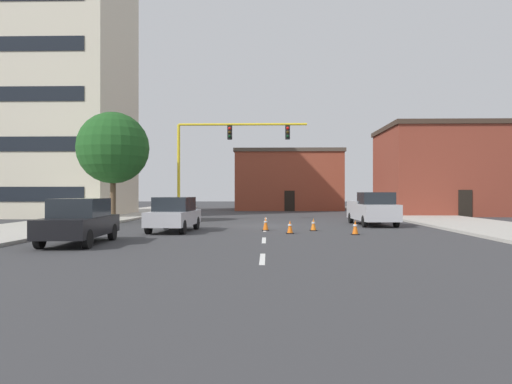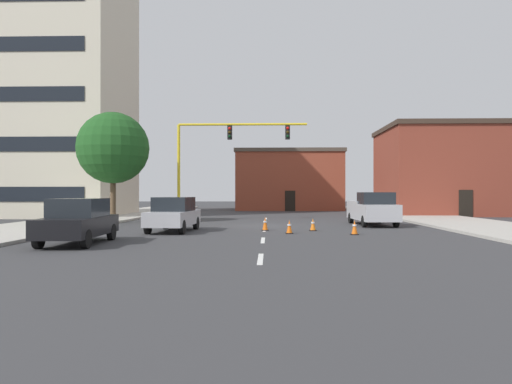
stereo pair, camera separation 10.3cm
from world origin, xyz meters
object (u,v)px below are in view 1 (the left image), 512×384
Objects in this scene: sedan_silver_near_left at (174,214)px; traffic_cone_roadside_b at (313,225)px; traffic_signal_gantry at (197,188)px; traffic_cone_roadside_d at (266,224)px; traffic_cone_roadside_a at (290,227)px; pickup_truck_silver at (372,209)px; tree_left_near at (113,148)px; sedan_black_mid_left at (79,221)px; traffic_cone_roadside_c at (355,227)px.

sedan_silver_near_left reaches higher than traffic_cone_roadside_b.
traffic_signal_gantry is 13.62× the size of traffic_cone_roadside_d.
traffic_cone_roadside_a is at bearing -126.19° from traffic_cone_roadside_b.
pickup_truck_silver is 8.03m from traffic_cone_roadside_a.
pickup_truck_silver reaches higher than traffic_cone_roadside_d.
traffic_signal_gantry is 12.14m from traffic_cone_roadside_a.
traffic_cone_roadside_b is at bearing 53.81° from traffic_cone_roadside_a.
tree_left_near is 1.57× the size of sedan_black_mid_left.
traffic_cone_roadside_c is 4.79m from traffic_cone_roadside_d.
traffic_signal_gantry is 15.00× the size of traffic_cone_roadside_a.
sedan_black_mid_left is 11.60m from traffic_cone_roadside_b.
sedan_black_mid_left is at bearing -98.42° from traffic_signal_gantry.
pickup_truck_silver reaches higher than traffic_cone_roadside_b.
sedan_silver_near_left is at bearing -155.95° from pickup_truck_silver.
traffic_cone_roadside_c reaches higher than traffic_cone_roadside_b.
sedan_silver_near_left is 8.98m from traffic_cone_roadside_c.
traffic_cone_roadside_a is at bearing -59.89° from traffic_signal_gantry.
traffic_cone_roadside_d is (7.08, 6.64, -0.53)m from sedan_black_mid_left.
traffic_cone_roadside_d is (-6.43, -4.21, -0.62)m from pickup_truck_silver.
traffic_signal_gantry is at bearing 120.11° from traffic_cone_roadside_a.
pickup_truck_silver is at bearing -5.97° from tree_left_near.
pickup_truck_silver is 1.19× the size of sedan_silver_near_left.
sedan_black_mid_left is 9.72m from traffic_cone_roadside_d.
traffic_signal_gantry is 12.14m from pickup_truck_silver.
sedan_silver_near_left reaches higher than traffic_cone_roadside_d.
tree_left_near is 16.90m from pickup_truck_silver.
traffic_signal_gantry is 15.13× the size of traffic_cone_roadside_b.
traffic_cone_roadside_d reaches higher than traffic_cone_roadside_c.
traffic_cone_roadside_a is at bearing -34.91° from tree_left_near.
traffic_cone_roadside_c is (-2.24, -6.53, -0.64)m from pickup_truck_silver.
traffic_cone_roadside_a is at bearing -131.01° from pickup_truck_silver.
traffic_signal_gantry reaches higher than traffic_cone_roadside_c.
traffic_cone_roadside_d is at bearing 151.00° from traffic_cone_roadside_c.
sedan_silver_near_left is at bearing -171.10° from traffic_cone_roadside_d.
traffic_signal_gantry reaches higher than sedan_black_mid_left.
tree_left_near is at bearing -152.85° from traffic_signal_gantry.
traffic_cone_roadside_c is at bearing -52.51° from traffic_cone_roadside_b.
traffic_cone_roadside_c is (11.27, 4.31, -0.55)m from sedan_black_mid_left.
traffic_cone_roadside_c is 0.95× the size of traffic_cone_roadside_d.
sedan_silver_near_left is at bearing 169.72° from traffic_cone_roadside_c.
traffic_cone_roadside_d is (9.93, -5.92, -4.51)m from tree_left_near.
sedan_black_mid_left reaches higher than traffic_cone_roadside_a.
traffic_cone_roadside_a is (8.26, 4.81, -0.56)m from sedan_black_mid_left.
traffic_signal_gantry is at bearing 119.54° from traffic_cone_roadside_d.
traffic_cone_roadside_b is 0.95× the size of traffic_cone_roadside_c.
tree_left_near is 11.02× the size of traffic_cone_roadside_b.
traffic_signal_gantry is 9.36m from sedan_silver_near_left.
pickup_truck_silver is at bearing 24.05° from sedan_silver_near_left.
pickup_truck_silver is 8.37× the size of traffic_cone_roadside_b.
tree_left_near is 14.28m from traffic_cone_roadside_a.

